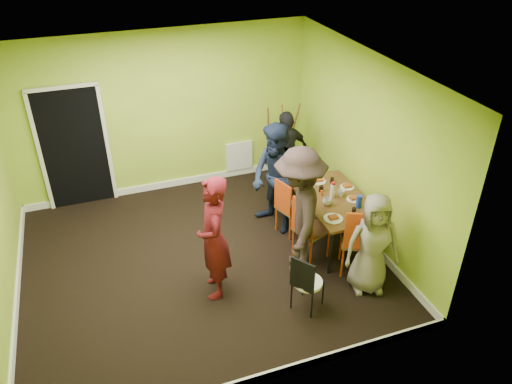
% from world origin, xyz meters
% --- Properties ---
extents(ground, '(5.00, 5.00, 0.00)m').
position_xyz_m(ground, '(0.00, 0.00, 0.00)').
color(ground, black).
rests_on(ground, ground).
extents(room_walls, '(5.04, 4.54, 2.82)m').
position_xyz_m(room_walls, '(-0.02, 0.04, 0.99)').
color(room_walls, '#93BB30').
rests_on(room_walls, ground).
extents(dining_table, '(0.90, 1.50, 0.75)m').
position_xyz_m(dining_table, '(1.99, -0.18, 0.70)').
color(dining_table, black).
rests_on(dining_table, ground).
extents(chair_left_far, '(0.49, 0.48, 0.93)m').
position_xyz_m(chair_left_far, '(1.43, 0.22, 0.52)').
color(chair_left_far, '#E34A15').
rests_on(chair_left_far, ground).
extents(chair_left_near, '(0.54, 0.54, 1.02)m').
position_xyz_m(chair_left_near, '(1.44, -0.46, 0.58)').
color(chair_left_near, '#E34A15').
rests_on(chair_left_near, ground).
extents(chair_back_end, '(0.51, 0.56, 0.96)m').
position_xyz_m(chair_back_end, '(1.80, 1.22, 0.68)').
color(chair_back_end, '#E34A15').
rests_on(chair_back_end, ground).
extents(chair_front_end, '(0.59, 0.59, 1.07)m').
position_xyz_m(chair_front_end, '(1.95, -0.98, 0.60)').
color(chair_front_end, '#E34A15').
rests_on(chair_front_end, ground).
extents(chair_bentwood, '(0.46, 0.46, 0.84)m').
position_xyz_m(chair_bentwood, '(1.00, -1.38, 0.47)').
color(chair_bentwood, black).
rests_on(chair_bentwood, ground).
extents(easel, '(0.62, 0.58, 1.54)m').
position_xyz_m(easel, '(1.91, 1.71, 0.76)').
color(easel, brown).
rests_on(easel, ground).
extents(plate_near_left, '(0.25, 0.25, 0.01)m').
position_xyz_m(plate_near_left, '(1.73, 0.24, 0.76)').
color(plate_near_left, white).
rests_on(plate_near_left, dining_table).
extents(plate_near_right, '(0.27, 0.27, 0.01)m').
position_xyz_m(plate_near_right, '(1.73, -0.65, 0.76)').
color(plate_near_right, white).
rests_on(plate_near_right, dining_table).
extents(plate_far_back, '(0.23, 0.23, 0.01)m').
position_xyz_m(plate_far_back, '(1.98, 0.34, 0.76)').
color(plate_far_back, white).
rests_on(plate_far_back, dining_table).
extents(plate_far_front, '(0.22, 0.22, 0.01)m').
position_xyz_m(plate_far_front, '(2.01, -0.71, 0.76)').
color(plate_far_front, white).
rests_on(plate_far_front, dining_table).
extents(plate_wall_back, '(0.22, 0.22, 0.01)m').
position_xyz_m(plate_wall_back, '(2.32, 0.04, 0.76)').
color(plate_wall_back, white).
rests_on(plate_wall_back, dining_table).
extents(plate_wall_front, '(0.22, 0.22, 0.01)m').
position_xyz_m(plate_wall_front, '(2.24, -0.30, 0.76)').
color(plate_wall_front, white).
rests_on(plate_wall_front, dining_table).
extents(thermos, '(0.07, 0.07, 0.22)m').
position_xyz_m(thermos, '(1.97, -0.13, 0.86)').
color(thermos, white).
rests_on(thermos, dining_table).
extents(blue_bottle, '(0.08, 0.08, 0.19)m').
position_xyz_m(blue_bottle, '(2.20, -0.51, 0.85)').
color(blue_bottle, blue).
rests_on(blue_bottle, dining_table).
extents(orange_bottle, '(0.03, 0.03, 0.08)m').
position_xyz_m(orange_bottle, '(1.85, -0.04, 0.79)').
color(orange_bottle, '#E34A15').
rests_on(orange_bottle, dining_table).
extents(glass_mid, '(0.07, 0.07, 0.09)m').
position_xyz_m(glass_mid, '(1.89, 0.07, 0.80)').
color(glass_mid, black).
rests_on(glass_mid, dining_table).
extents(glass_back, '(0.06, 0.06, 0.09)m').
position_xyz_m(glass_back, '(2.16, 0.24, 0.79)').
color(glass_back, black).
rests_on(glass_back, dining_table).
extents(glass_front, '(0.06, 0.06, 0.09)m').
position_xyz_m(glass_front, '(2.06, -0.62, 0.79)').
color(glass_front, black).
rests_on(glass_front, dining_table).
extents(cup_a, '(0.13, 0.13, 0.10)m').
position_xyz_m(cup_a, '(1.81, -0.30, 0.80)').
color(cup_a, white).
rests_on(cup_a, dining_table).
extents(cup_b, '(0.11, 0.11, 0.10)m').
position_xyz_m(cup_b, '(2.10, -0.15, 0.80)').
color(cup_b, white).
rests_on(cup_b, dining_table).
extents(person_standing, '(0.51, 0.69, 1.73)m').
position_xyz_m(person_standing, '(0.03, -0.67, 0.86)').
color(person_standing, '#530E14').
rests_on(person_standing, ground).
extents(person_left_far, '(0.92, 1.03, 1.75)m').
position_xyz_m(person_left_far, '(1.31, 0.43, 0.88)').
color(person_left_far, '#151E35').
rests_on(person_left_far, ground).
extents(person_left_near, '(1.09, 1.37, 1.86)m').
position_xyz_m(person_left_near, '(1.23, -0.58, 0.93)').
color(person_left_near, black).
rests_on(person_left_near, ground).
extents(person_back_end, '(0.97, 0.64, 1.54)m').
position_xyz_m(person_back_end, '(1.86, 1.34, 0.77)').
color(person_back_end, black).
rests_on(person_back_end, ground).
extents(person_front_end, '(0.80, 0.63, 1.44)m').
position_xyz_m(person_front_end, '(1.96, -1.29, 0.72)').
color(person_front_end, gray).
rests_on(person_front_end, ground).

